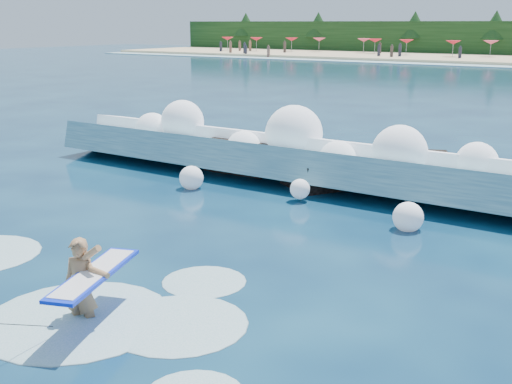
% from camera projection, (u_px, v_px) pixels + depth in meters
% --- Properties ---
extents(ground, '(200.00, 200.00, 0.00)m').
position_uv_depth(ground, '(144.00, 257.00, 13.51)').
color(ground, '#07223F').
rests_on(ground, ground).
extents(breaking_wave, '(19.46, 2.97, 1.68)m').
position_uv_depth(breaking_wave, '(318.00, 164.00, 19.63)').
color(breaking_wave, teal).
rests_on(breaking_wave, ground).
extents(rock_cluster, '(8.02, 3.28, 1.32)m').
position_uv_depth(rock_cluster, '(314.00, 167.00, 19.99)').
color(rock_cluster, black).
rests_on(rock_cluster, ground).
extents(surfer_with_board, '(1.32, 2.89, 1.71)m').
position_uv_depth(surfer_with_board, '(84.00, 285.00, 10.47)').
color(surfer_with_board, '#A6774D').
rests_on(surfer_with_board, ground).
extents(wave_spray, '(14.75, 4.69, 2.32)m').
position_uv_depth(wave_spray, '(310.00, 144.00, 19.64)').
color(wave_spray, white).
rests_on(wave_spray, ground).
extents(surf_foam, '(9.18, 5.41, 0.16)m').
position_uv_depth(surf_foam, '(67.00, 302.00, 11.32)').
color(surf_foam, silver).
rests_on(surf_foam, ground).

